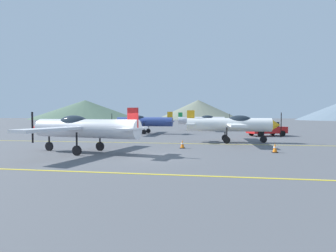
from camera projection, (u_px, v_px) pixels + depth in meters
name	position (u px, v px, depth m)	size (l,w,h in m)	color
ground_plane	(139.00, 156.00, 15.86)	(400.00, 400.00, 0.00)	#54565B
apron_line_near	(109.00, 173.00, 11.20)	(80.00, 0.16, 0.01)	yellow
apron_line_far	(162.00, 143.00, 23.09)	(80.00, 0.16, 0.01)	yellow
airplane_near	(82.00, 128.00, 17.19)	(8.24, 9.40, 2.82)	silver
airplane_mid	(232.00, 124.00, 23.79)	(8.12, 9.37, 2.82)	white
airplane_far	(142.00, 121.00, 34.97)	(8.11, 9.36, 2.82)	#33478C
airplane_back	(203.00, 120.00, 42.96)	(8.19, 9.42, 2.82)	silver
car_sedan	(266.00, 129.00, 31.12)	(4.66, 3.40, 1.62)	red
traffic_cone_front	(182.00, 144.00, 19.53)	(0.36, 0.36, 0.59)	black
traffic_cone_side	(275.00, 148.00, 17.25)	(0.36, 0.36, 0.59)	black
hill_left	(85.00, 110.00, 167.93)	(65.26, 65.26, 11.71)	#4C6651
hill_centerleft	(198.00, 109.00, 173.75)	(52.50, 52.50, 12.19)	slate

